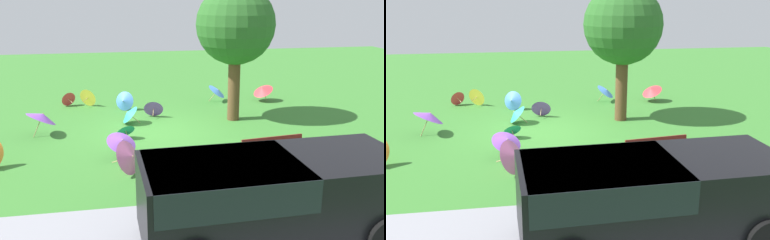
% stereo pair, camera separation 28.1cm
% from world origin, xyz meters
% --- Properties ---
extents(ground, '(40.00, 40.00, 0.00)m').
position_xyz_m(ground, '(0.00, 0.00, 0.00)').
color(ground, '#387A2D').
extents(van_dark, '(4.66, 2.24, 1.53)m').
position_xyz_m(van_dark, '(-1.13, 6.64, 0.91)').
color(van_dark, black).
rests_on(van_dark, ground).
extents(park_bench, '(1.65, 0.67, 0.90)m').
position_xyz_m(park_bench, '(-2.36, 3.59, 0.47)').
color(park_bench, maroon).
rests_on(park_bench, ground).
extents(shade_tree, '(2.63, 2.63, 4.55)m').
position_xyz_m(shade_tree, '(-2.71, -0.94, 3.20)').
color(shade_tree, brown).
rests_on(shade_tree, ground).
extents(parasol_purple_0, '(1.08, 1.07, 0.71)m').
position_xyz_m(parasol_purple_0, '(1.20, 2.04, 0.44)').
color(parasol_purple_0, tan).
rests_on(parasol_purple_0, ground).
extents(parasol_red_0, '(0.62, 0.57, 0.57)m').
position_xyz_m(parasol_red_0, '(3.10, -3.98, 0.28)').
color(parasol_red_0, tan).
rests_on(parasol_red_0, ground).
extents(parasol_purple_1, '(1.20, 1.21, 0.91)m').
position_xyz_m(parasol_purple_1, '(3.53, -0.26, 0.62)').
color(parasol_purple_1, tan).
rests_on(parasol_purple_1, ground).
extents(parasol_blue_0, '(0.78, 0.73, 0.73)m').
position_xyz_m(parasol_blue_0, '(0.98, -2.85, 0.37)').
color(parasol_blue_0, tan).
rests_on(parasol_blue_0, ground).
extents(parasol_red_1, '(1.07, 1.08, 0.77)m').
position_xyz_m(parasol_red_1, '(-4.59, -3.31, 0.48)').
color(parasol_red_1, tan).
rests_on(parasol_red_1, ground).
extents(parasol_teal_0, '(0.68, 0.62, 0.52)m').
position_xyz_m(parasol_teal_0, '(1.06, 0.48, 0.27)').
color(parasol_teal_0, tan).
rests_on(parasol_teal_0, ground).
extents(parasol_teal_1, '(0.72, 0.75, 0.67)m').
position_xyz_m(parasol_teal_1, '(0.89, -1.05, 0.36)').
color(parasol_teal_1, tan).
rests_on(parasol_teal_1, ground).
extents(parasol_purple_4, '(0.74, 0.62, 0.65)m').
position_xyz_m(parasol_purple_4, '(-0.02, -1.79, 0.32)').
color(parasol_purple_4, tan).
rests_on(parasol_purple_4, ground).
extents(parasol_blue_2, '(0.94, 0.98, 0.74)m').
position_xyz_m(parasol_blue_2, '(-2.77, -3.57, 0.46)').
color(parasol_blue_2, tan).
rests_on(parasol_blue_2, ground).
extents(parasol_pink_1, '(0.88, 0.99, 0.86)m').
position_xyz_m(parasol_pink_1, '(1.03, 3.20, 0.43)').
color(parasol_pink_1, tan).
rests_on(parasol_pink_1, ground).
extents(parasol_yellow_1, '(0.75, 0.66, 0.71)m').
position_xyz_m(parasol_yellow_1, '(2.30, -3.82, 0.35)').
color(parasol_yellow_1, tan).
rests_on(parasol_yellow_1, ground).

